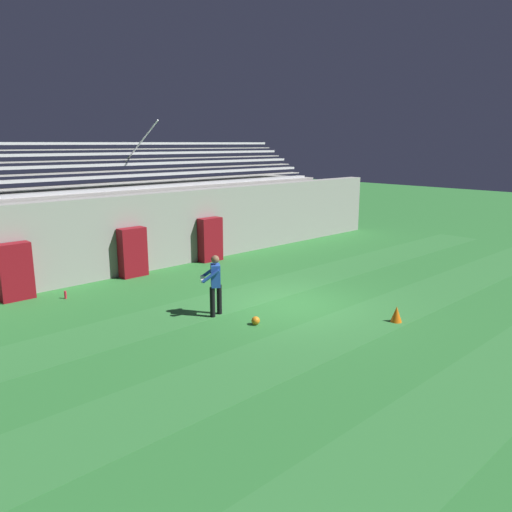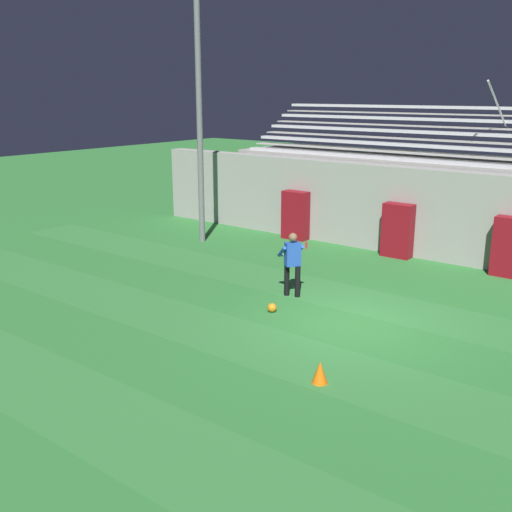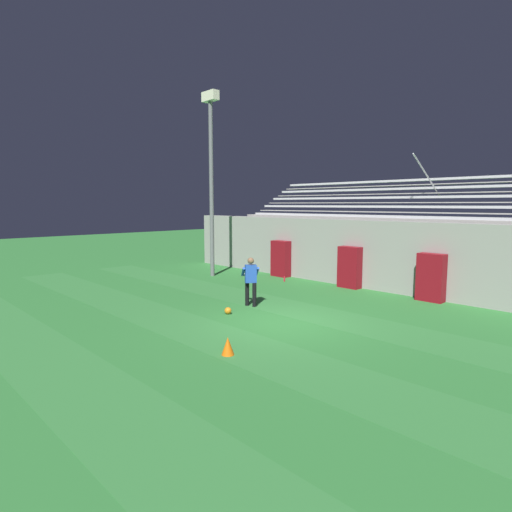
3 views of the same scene
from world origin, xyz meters
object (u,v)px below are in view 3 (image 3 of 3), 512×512
Objects in this scene: padding_pillar_gate_right at (431,277)px; goalkeeper at (251,278)px; soccer_ball at (228,311)px; water_bottle at (284,279)px; padding_pillar_far_left at (281,259)px; padding_pillar_gate_left at (350,267)px; floodlight_pole at (211,162)px; traffic_cone at (228,346)px.

goalkeeper is at bearing -127.10° from padding_pillar_gate_right.
soccer_ball is at bearing -119.26° from padding_pillar_gate_right.
water_bottle is (-6.25, -0.90, -0.74)m from padding_pillar_gate_right.
padding_pillar_far_left reaches higher than goalkeeper.
padding_pillar_gate_left is 7.80× the size of soccer_ball.
traffic_cone is (8.94, -6.52, -5.19)m from floodlight_pole.
floodlight_pole is 6.47m from water_bottle.
padding_pillar_far_left is 4.08× the size of traffic_cone.
padding_pillar_gate_right is (3.42, 0.00, 0.00)m from padding_pillar_gate_left.
soccer_ball is 0.92× the size of water_bottle.
floodlight_pole is at bearing 153.59° from goalkeeper.
padding_pillar_far_left is 10.99m from traffic_cone.
padding_pillar_gate_right is 6.36m from water_bottle.
soccer_ball is (3.72, -6.43, -0.75)m from padding_pillar_far_left.
water_bottle is (-2.83, -0.90, -0.74)m from padding_pillar_gate_left.
floodlight_pole is (-2.39, -2.28, 4.55)m from padding_pillar_far_left.
padding_pillar_gate_left and padding_pillar_far_left have the same top height.
water_bottle is (3.47, 1.37, -5.28)m from floodlight_pole.
soccer_ball is 0.52× the size of traffic_cone.
goalkeeper is at bearing -61.17° from water_bottle.
padding_pillar_gate_left is 9.21m from traffic_cone.
floodlight_pole is (-9.72, -2.28, 4.55)m from padding_pillar_gate_right.
traffic_cone is at bearing -73.28° from padding_pillar_gate_left.
traffic_cone reaches higher than water_bottle.
padding_pillar_gate_left is 3.90m from padding_pillar_far_left.
water_bottle is (-5.47, 7.90, -0.09)m from traffic_cone.
water_bottle reaches higher than soccer_ball.
goalkeeper is (-0.48, -5.16, 0.10)m from padding_pillar_gate_left.
padding_pillar_gate_right is 0.20× the size of floodlight_pole.
padding_pillar_gate_left is 8.09m from floodlight_pole.
padding_pillar_gate_left reaches higher than goalkeeper.
goalkeeper is 4.85m from traffic_cone.
goalkeeper is 1.55m from soccer_ball.
soccer_ball is (-3.60, -6.43, -0.75)m from padding_pillar_gate_right.
padding_pillar_gate_left is at bearing 0.00° from padding_pillar_far_left.
padding_pillar_far_left is 1.03× the size of goalkeeper.
padding_pillar_gate_left and padding_pillar_gate_right have the same top height.
goalkeeper is at bearing 103.42° from soccer_ball.
padding_pillar_gate_left is 0.20× the size of floodlight_pole.
padding_pillar_far_left reaches higher than water_bottle.
traffic_cone is (6.54, -8.80, -0.65)m from padding_pillar_far_left.
floodlight_pole reaches higher than water_bottle.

